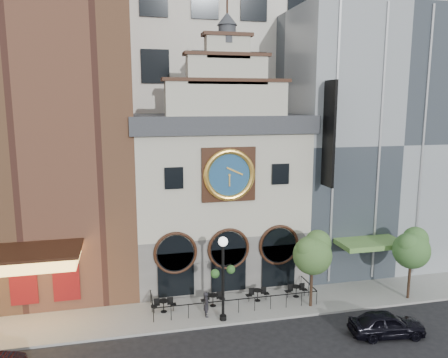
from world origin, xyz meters
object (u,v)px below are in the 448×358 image
pedestrian (207,304)px  lamppost (223,269)px  car_right (387,324)px  tree_left (313,252)px  tree_right (412,247)px  bistro_3 (296,290)px  bistro_1 (213,299)px  bistro_2 (257,294)px  bistro_0 (164,305)px

pedestrian → lamppost: (0.89, -0.68, 2.46)m
car_right → tree_left: (-2.75, 4.21, 3.08)m
tree_left → tree_right: tree_left is taller
bistro_3 → tree_left: tree_left is taller
tree_left → bistro_3: bearing=107.9°
bistro_3 → car_right: car_right is taller
bistro_1 → pedestrian: (-0.66, -1.27, 0.33)m
bistro_2 → bistro_3: (2.74, -0.01, 0.00)m
bistro_0 → bistro_1: size_ratio=1.00×
pedestrian → bistro_2: bearing=-67.9°
pedestrian → tree_left: (6.92, -0.11, 2.86)m
bistro_3 → lamppost: size_ratio=0.30×
bistro_2 → bistro_3: 2.74m
bistro_0 → car_right: car_right is taller
bistro_2 → tree_left: tree_left is taller
bistro_0 → lamppost: size_ratio=0.30×
bistro_2 → pedestrian: size_ratio=1.00×
bistro_0 → tree_left: (9.45, -1.27, 3.19)m
lamppost → tree_left: 6.07m
bistro_2 → pedestrian: 3.96m
bistro_1 → car_right: (9.01, -5.59, 0.11)m
bistro_1 → lamppost: lamppost is taller
pedestrian → tree_left: tree_left is taller
bistro_1 → car_right: size_ratio=0.37×
bistro_2 → lamppost: 4.45m
bistro_2 → tree_left: 4.75m
pedestrian → lamppost: lamppost is taller
bistro_1 → bistro_0: bearing=-178.1°
lamppost → tree_right: bearing=-21.0°
bistro_2 → lamppost: bearing=-144.4°
bistro_2 → bistro_0: bearing=-178.4°
bistro_0 → bistro_2: (6.25, 0.17, 0.00)m
pedestrian → bistro_3: bearing=-76.1°
bistro_3 → pedestrian: pedestrian is taller
lamppost → tree_right: size_ratio=1.08×
bistro_0 → car_right: size_ratio=0.37×
bistro_0 → lamppost: (3.43, -1.84, 2.79)m
bistro_0 → car_right: bearing=-24.2°
tree_right → bistro_0: bearing=174.2°
lamppost → tree_left: bearing=-16.3°
bistro_1 → tree_right: 13.64m
bistro_2 → tree_left: (3.21, -1.44, 3.19)m
car_right → bistro_2: bearing=53.6°
bistro_1 → bistro_3: 5.79m
bistro_0 → bistro_2: same height
tree_left → car_right: bearing=-56.8°
car_right → tree_left: tree_left is taller
bistro_0 → car_right: (12.21, -5.48, 0.11)m
pedestrian → car_right: bearing=-111.8°
car_right → bistro_1: bearing=65.3°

